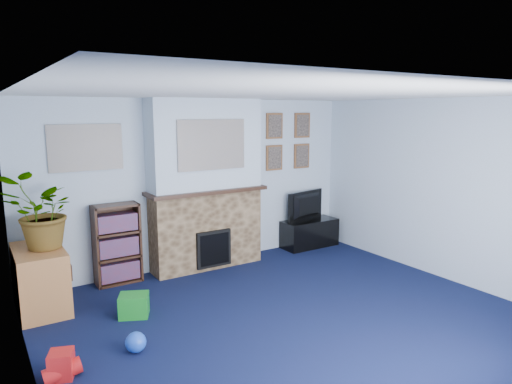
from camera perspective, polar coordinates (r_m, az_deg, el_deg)
floor at (r=5.15m, az=4.46°, el=-15.59°), size 5.00×4.50×0.01m
ceiling at (r=4.65m, az=4.87°, el=12.17°), size 5.00×4.50×0.01m
wall_back at (r=6.66m, az=-7.08°, el=1.11°), size 5.00×0.04×2.40m
wall_front at (r=3.32m, az=29.06°, el=-9.26°), size 5.00×0.04×2.40m
wall_left at (r=3.85m, az=-26.80°, el=-6.50°), size 0.04×4.50×2.40m
wall_right at (r=6.55m, az=22.41°, el=0.28°), size 0.04×4.50×2.40m
chimney_breast at (r=6.48m, az=-6.30°, el=0.74°), size 1.72×0.50×2.40m
collage_main at (r=6.22m, az=-5.54°, el=5.90°), size 1.00×0.03×0.68m
collage_left at (r=6.08m, az=-20.50°, el=5.22°), size 0.90×0.03×0.58m
portrait_tl at (r=7.21m, az=2.31°, el=8.25°), size 0.30×0.03×0.40m
portrait_tr at (r=7.54m, az=5.79°, el=8.29°), size 0.30×0.03×0.40m
portrait_bl at (r=7.25m, az=2.28°, el=4.30°), size 0.30×0.03×0.40m
portrait_br at (r=7.57m, az=5.72°, el=4.50°), size 0.30×0.03×0.40m
tv_stand at (r=7.67m, az=6.69°, el=-5.14°), size 0.95×0.40×0.45m
television at (r=7.58m, az=6.67°, el=-1.72°), size 0.83×0.28×0.47m
bookshelf at (r=6.25m, az=-16.97°, el=-6.42°), size 0.58×0.28×1.05m
sideboard at (r=5.79m, az=-25.35°, el=-9.87°), size 0.51×0.92×0.71m
potted_plant at (r=5.54m, az=-25.38°, el=-2.32°), size 0.93×0.87×0.84m
mantel_clock at (r=6.40m, az=-6.72°, el=0.94°), size 0.09×0.05×0.13m
mantel_candle at (r=6.56m, az=-3.82°, el=1.31°), size 0.06×0.06×0.18m
mantel_teddy at (r=6.19m, az=-11.30°, el=0.45°), size 0.12×0.12×0.12m
mantel_can at (r=6.78m, az=-0.65°, el=1.44°), size 0.06×0.06×0.13m
green_crate at (r=5.33m, az=-15.02°, el=-13.36°), size 0.39×0.36×0.25m
toy_ball at (r=4.63m, az=-14.79°, el=-17.79°), size 0.20×0.20×0.20m
toy_block at (r=4.43m, az=-23.14°, el=-19.32°), size 0.25×0.25×0.23m
toy_tube at (r=4.43m, az=-23.04°, el=-19.93°), size 0.32×0.14×0.18m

